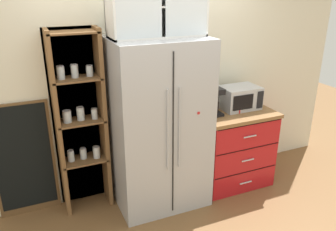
{
  "coord_description": "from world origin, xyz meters",
  "views": [
    {
      "loc": [
        -1.21,
        -3.05,
        2.29
      ],
      "look_at": [
        0.1,
        -0.0,
        0.99
      ],
      "focal_mm": 36.45,
      "sensor_mm": 36.0,
      "label": 1
    }
  ],
  "objects_px": {
    "refrigerator": "(159,125)",
    "coffee_maker": "(212,101)",
    "microwave": "(239,97)",
    "mug_red": "(238,108)",
    "bottle_amber": "(237,103)",
    "chalkboard_menu": "(24,160)"
  },
  "relations": [
    {
      "from": "refrigerator",
      "to": "coffee_maker",
      "type": "height_order",
      "value": "refrigerator"
    },
    {
      "from": "microwave",
      "to": "coffee_maker",
      "type": "relative_size",
      "value": 1.42
    },
    {
      "from": "mug_red",
      "to": "bottle_amber",
      "type": "relative_size",
      "value": 0.5
    },
    {
      "from": "chalkboard_menu",
      "to": "microwave",
      "type": "bearing_deg",
      "value": -6.07
    },
    {
      "from": "microwave",
      "to": "mug_red",
      "type": "relative_size",
      "value": 3.65
    },
    {
      "from": "refrigerator",
      "to": "mug_red",
      "type": "bearing_deg",
      "value": -2.59
    },
    {
      "from": "coffee_maker",
      "to": "chalkboard_menu",
      "type": "xyz_separation_m",
      "value": [
        -2.0,
        0.3,
        -0.46
      ]
    },
    {
      "from": "mug_red",
      "to": "bottle_amber",
      "type": "distance_m",
      "value": 0.06
    },
    {
      "from": "refrigerator",
      "to": "chalkboard_menu",
      "type": "distance_m",
      "value": 1.42
    },
    {
      "from": "coffee_maker",
      "to": "mug_red",
      "type": "height_order",
      "value": "coffee_maker"
    },
    {
      "from": "microwave",
      "to": "mug_red",
      "type": "distance_m",
      "value": 0.17
    },
    {
      "from": "refrigerator",
      "to": "mug_red",
      "type": "height_order",
      "value": "refrigerator"
    },
    {
      "from": "microwave",
      "to": "coffee_maker",
      "type": "height_order",
      "value": "coffee_maker"
    },
    {
      "from": "mug_red",
      "to": "chalkboard_menu",
      "type": "distance_m",
      "value": 2.35
    },
    {
      "from": "coffee_maker",
      "to": "bottle_amber",
      "type": "relative_size",
      "value": 1.28
    },
    {
      "from": "microwave",
      "to": "refrigerator",
      "type": "bearing_deg",
      "value": -175.9
    },
    {
      "from": "refrigerator",
      "to": "mug_red",
      "type": "xyz_separation_m",
      "value": [
        0.94,
        -0.04,
        0.06
      ]
    },
    {
      "from": "bottle_amber",
      "to": "chalkboard_menu",
      "type": "distance_m",
      "value": 2.35
    },
    {
      "from": "mug_red",
      "to": "chalkboard_menu",
      "type": "relative_size",
      "value": 0.1
    },
    {
      "from": "coffee_maker",
      "to": "chalkboard_menu",
      "type": "relative_size",
      "value": 0.25
    },
    {
      "from": "microwave",
      "to": "coffee_maker",
      "type": "xyz_separation_m",
      "value": [
        -0.38,
        -0.04,
        0.03
      ]
    },
    {
      "from": "mug_red",
      "to": "bottle_amber",
      "type": "xyz_separation_m",
      "value": [
        -0.0,
        0.02,
        0.06
      ]
    }
  ]
}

